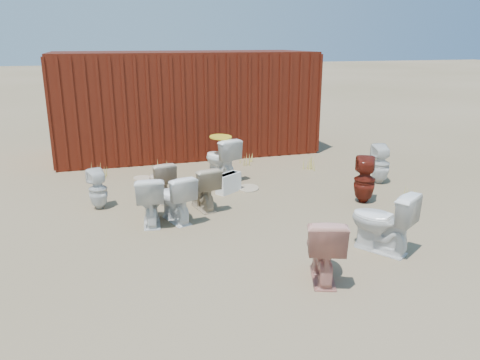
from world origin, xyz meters
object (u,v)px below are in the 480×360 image
object	(u,v)px
toilet_back_beige_right	(161,181)
loose_tank	(228,183)
shipping_container	(185,103)
toilet_front_a	(150,200)
toilet_back_yellowlid	(221,159)
toilet_front_e	(382,221)
toilet_back_a	(98,189)
toilet_back_e	(381,164)
toilet_front_maroon	(365,180)
toilet_back_beige_left	(202,187)
toilet_front_pink	(324,247)
toilet_front_c	(175,198)

from	to	relation	value
toilet_back_beige_right	loose_tank	size ratio (longest dim) A/B	1.39
shipping_container	toilet_front_a	bearing A→B (deg)	-106.94
shipping_container	toilet_back_yellowlid	size ratio (longest dim) A/B	7.12
toilet_front_e	toilet_back_a	size ratio (longest dim) A/B	1.26
toilet_front_e	toilet_back_e	xyz separation A→B (m)	(1.71, 2.66, -0.04)
toilet_front_a	toilet_front_e	world-z (taller)	toilet_front_e
toilet_front_a	toilet_back_e	bearing A→B (deg)	-163.83
shipping_container	toilet_front_e	world-z (taller)	shipping_container
toilet_front_a	loose_tank	xyz separation A→B (m)	(1.52, 1.11, -0.20)
toilet_front_maroon	toilet_back_beige_right	bearing A→B (deg)	10.14
toilet_back_e	loose_tank	world-z (taller)	toilet_back_e
toilet_back_beige_left	toilet_back_e	bearing A→B (deg)	174.81
shipping_container	toilet_back_beige_left	xyz separation A→B (m)	(-0.53, -4.22, -0.84)
shipping_container	toilet_front_a	world-z (taller)	shipping_container
toilet_front_e	toilet_back_a	distance (m)	4.45
toilet_front_a	toilet_back_beige_left	bearing A→B (deg)	-149.40
toilet_back_yellowlid	toilet_back_e	xyz separation A→B (m)	(2.86, -1.14, -0.05)
toilet_front_e	loose_tank	world-z (taller)	toilet_front_e
toilet_front_pink	toilet_back_beige_right	xyz separation A→B (m)	(-1.41, 3.33, -0.04)
toilet_front_a	loose_tank	world-z (taller)	toilet_front_a
shipping_container	toilet_back_a	xyz separation A→B (m)	(-2.15, -3.73, -0.87)
toilet_front_maroon	toilet_back_beige_right	size ratio (longest dim) A/B	1.12
toilet_front_a	toilet_front_c	distance (m)	0.38
toilet_front_a	toilet_front_c	size ratio (longest dim) A/B	1.02
toilet_front_maroon	toilet_back_a	xyz separation A→B (m)	(-4.32, 0.98, -0.06)
toilet_front_maroon	toilet_back_e	size ratio (longest dim) A/B	1.04
toilet_front_e	toilet_back_beige_left	distance (m)	2.93
shipping_container	toilet_front_maroon	bearing A→B (deg)	-65.31
toilet_back_a	toilet_back_beige_left	xyz separation A→B (m)	(1.63, -0.49, 0.03)
toilet_back_beige_left	loose_tank	world-z (taller)	toilet_back_beige_left
toilet_back_yellowlid	toilet_front_c	bearing A→B (deg)	38.80
toilet_front_pink	toilet_back_beige_left	xyz separation A→B (m)	(-0.81, 2.71, -0.03)
toilet_front_a	toilet_back_yellowlid	xyz separation A→B (m)	(1.60, 1.95, 0.04)
shipping_container	toilet_front_pink	bearing A→B (deg)	-87.61
toilet_front_maroon	toilet_back_yellowlid	distance (m)	2.83
toilet_back_yellowlid	loose_tank	size ratio (longest dim) A/B	1.68
toilet_front_maroon	toilet_back_a	size ratio (longest dim) A/B	1.19
toilet_front_a	toilet_back_a	world-z (taller)	toilet_front_a
toilet_back_beige_left	toilet_front_pink	bearing A→B (deg)	95.15
toilet_back_e	loose_tank	size ratio (longest dim) A/B	1.50
shipping_container	toilet_front_e	distance (m)	6.66
toilet_front_pink	toilet_front_maroon	bearing A→B (deg)	-110.04
toilet_back_a	toilet_back_yellowlid	distance (m)	2.57
shipping_container	toilet_back_yellowlid	distance (m)	2.80
toilet_back_beige_right	toilet_front_maroon	bearing A→B (deg)	151.53
toilet_front_c	toilet_front_maroon	bearing A→B (deg)	161.34
toilet_front_c	loose_tank	size ratio (longest dim) A/B	1.48
loose_tank	toilet_back_beige_right	bearing A→B (deg)	149.65
toilet_front_a	toilet_back_yellowlid	bearing A→B (deg)	-123.50
toilet_front_maroon	toilet_back_yellowlid	xyz separation A→B (m)	(-1.97, 2.03, 0.03)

